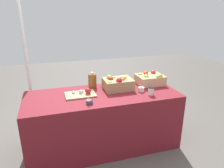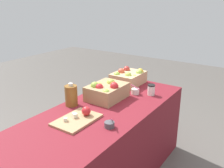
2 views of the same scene
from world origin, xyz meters
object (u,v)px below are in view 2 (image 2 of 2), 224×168
Objects in this scene: sample_bowl_mid at (135,91)px; coffee_cup at (151,90)px; apple_crate_left at (128,77)px; apple_crate_middle at (107,90)px; cider_jug at (71,95)px; cutting_board_front at (79,118)px; sample_bowl_near at (109,124)px.

coffee_cup is (0.07, -0.14, 0.02)m from sample_bowl_mid.
apple_crate_middle is (-0.49, -0.05, 0.01)m from apple_crate_left.
cider_jug reaches higher than coffee_cup.
cutting_board_front is (-0.49, -0.07, -0.06)m from apple_crate_middle.
apple_crate_left is 1.02m from sample_bowl_near.
sample_bowl_near is 0.82× the size of coffee_cup.
cutting_board_front is 0.85m from coffee_cup.
cider_jug is (0.18, 0.25, 0.07)m from cutting_board_front.
sample_bowl_mid is at bearing -137.00° from apple_crate_left.
coffee_cup is (0.33, -0.31, -0.03)m from apple_crate_middle.
cider_jug is 1.96× the size of coffee_cup.
cutting_board_front is at bearing 173.07° from sample_bowl_mid.
cutting_board_front is (-0.98, -0.13, -0.06)m from apple_crate_left.
apple_crate_left is at bearing 22.73° from sample_bowl_near.
coffee_cup is at bearing -37.11° from cider_jug.
sample_bowl_mid reaches higher than sample_bowl_near.
sample_bowl_mid is (0.26, -0.16, -0.05)m from apple_crate_middle.
coffee_cup is at bearing -114.69° from apple_crate_left.
cider_jug is 0.79m from coffee_cup.
sample_bowl_mid is at bearing -30.79° from cider_jug.
sample_bowl_mid reaches higher than cutting_board_front.
apple_crate_left is at bearing 65.31° from coffee_cup.
cutting_board_front is at bearing -126.89° from cider_jug.
sample_bowl_near is (-0.94, -0.39, -0.05)m from apple_crate_left.
apple_crate_left is at bearing 6.30° from apple_crate_middle.
apple_crate_left reaches higher than cutting_board_front.
apple_crate_middle is 3.51× the size of sample_bowl_mid.
cider_jug reaches higher than apple_crate_left.
apple_crate_middle is 4.22× the size of sample_bowl_near.
apple_crate_middle reaches higher than sample_bowl_mid.
sample_bowl_near is 0.73m from sample_bowl_mid.
sample_bowl_near is 0.78m from coffee_cup.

